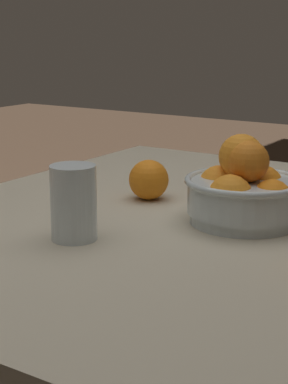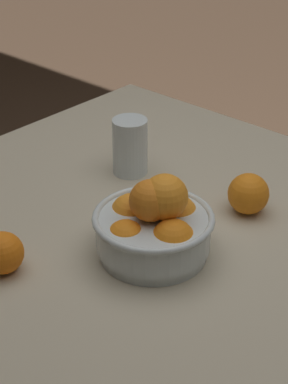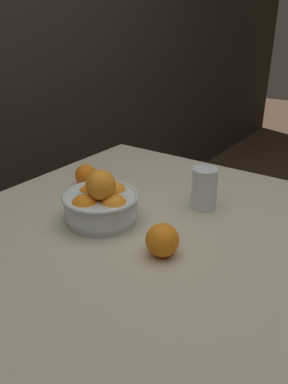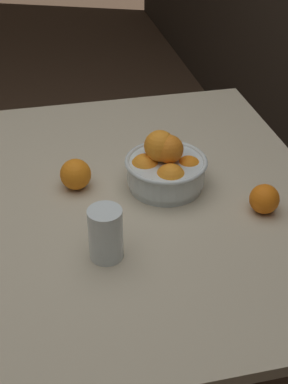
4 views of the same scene
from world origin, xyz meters
TOP-DOWN VIEW (x-y plane):
  - ground_plane at (0.00, 0.00)m, footprint 12.00×12.00m
  - dining_table at (0.00, 0.00)m, footprint 1.16×1.00m
  - fruit_bowl at (-0.02, 0.09)m, footprint 0.22×0.22m
  - juice_glass at (0.22, -0.11)m, footprint 0.08×0.08m
  - orange_loose_near_bowl at (-0.07, -0.14)m, footprint 0.08×0.08m
  - orange_loose_front at (0.14, 0.30)m, footprint 0.07×0.07m

SIDE VIEW (x-z plane):
  - ground_plane at x=0.00m, z-range 0.00..0.00m
  - dining_table at x=0.00m, z-range 0.29..1.01m
  - orange_loose_front at x=0.14m, z-range 0.72..0.80m
  - orange_loose_near_bowl at x=-0.07m, z-range 0.72..0.80m
  - juice_glass at x=0.22m, z-range 0.72..0.84m
  - fruit_bowl at x=-0.02m, z-range 0.70..0.86m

